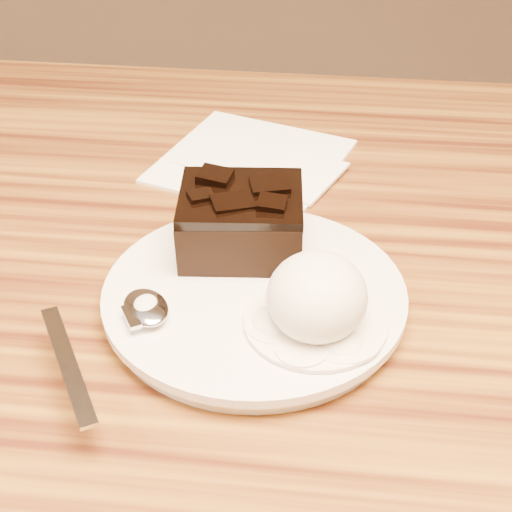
# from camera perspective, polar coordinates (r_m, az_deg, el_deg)

# --- Properties ---
(plate) EXTENTS (0.22, 0.22, 0.02)m
(plate) POSITION_cam_1_polar(r_m,az_deg,el_deg) (0.57, -0.12, -3.13)
(plate) COLOR white
(plate) RESTS_ON dining_table
(brownie) EXTENTS (0.10, 0.09, 0.04)m
(brownie) POSITION_cam_1_polar(r_m,az_deg,el_deg) (0.59, -1.07, 2.26)
(brownie) COLOR black
(brownie) RESTS_ON plate
(ice_cream_scoop) EXTENTS (0.07, 0.07, 0.06)m
(ice_cream_scoop) POSITION_cam_1_polar(r_m,az_deg,el_deg) (0.52, 4.38, -2.91)
(ice_cream_scoop) COLOR white
(ice_cream_scoop) RESTS_ON plate
(melt_puddle) EXTENTS (0.10, 0.10, 0.00)m
(melt_puddle) POSITION_cam_1_polar(r_m,az_deg,el_deg) (0.54, 4.27, -4.77)
(melt_puddle) COLOR white
(melt_puddle) RESTS_ON plate
(spoon) EXTENTS (0.11, 0.16, 0.01)m
(spoon) POSITION_cam_1_polar(r_m,az_deg,el_deg) (0.54, -7.85, -3.79)
(spoon) COLOR silver
(spoon) RESTS_ON plate
(napkin) EXTENTS (0.20, 0.20, 0.01)m
(napkin) POSITION_cam_1_polar(r_m,az_deg,el_deg) (0.75, -0.35, 6.91)
(napkin) COLOR white
(napkin) RESTS_ON dining_table
(crumb_a) EXTENTS (0.01, 0.01, 0.00)m
(crumb_a) POSITION_cam_1_polar(r_m,az_deg,el_deg) (0.53, 1.64, -4.78)
(crumb_a) COLOR black
(crumb_a) RESTS_ON plate
(crumb_b) EXTENTS (0.01, 0.01, 0.00)m
(crumb_b) POSITION_cam_1_polar(r_m,az_deg,el_deg) (0.57, 1.38, -1.74)
(crumb_b) COLOR black
(crumb_b) RESTS_ON plate
(crumb_c) EXTENTS (0.01, 0.01, 0.00)m
(crumb_c) POSITION_cam_1_polar(r_m,az_deg,el_deg) (0.52, 3.96, -6.05)
(crumb_c) COLOR black
(crumb_c) RESTS_ON plate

